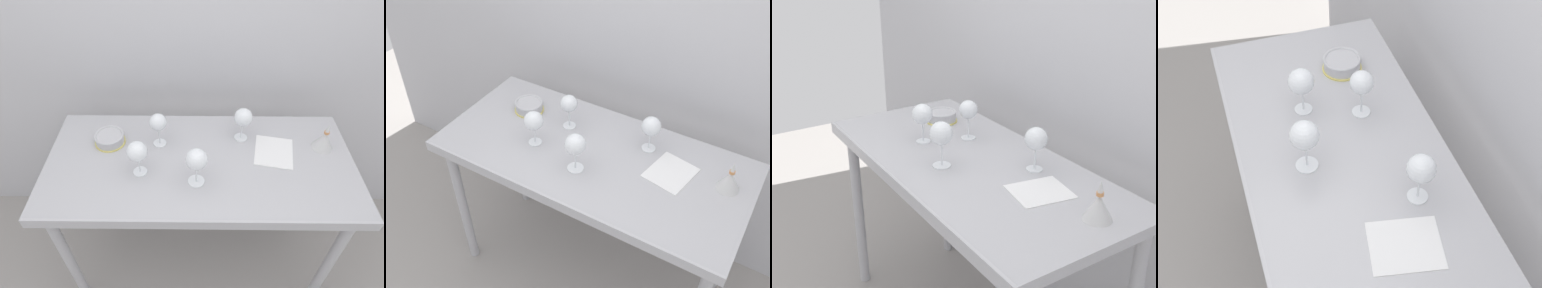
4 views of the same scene
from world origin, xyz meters
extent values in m
plane|color=gray|center=(0.00, 0.00, 0.00)|extent=(6.00, 6.00, 0.00)
cube|color=#B7B7BC|center=(0.00, 0.49, 1.30)|extent=(3.80, 0.04, 2.60)
cube|color=#AFAFB4|center=(0.00, 0.00, 0.88)|extent=(1.40, 0.64, 0.04)
cube|color=#AFAFB4|center=(0.00, -0.33, 0.88)|extent=(1.40, 0.01, 0.05)
cylinder|color=#AFAFB4|center=(-0.64, -0.26, 0.43)|extent=(0.05, 0.05, 0.86)
cylinder|color=#AFAFB4|center=(0.64, -0.26, 0.43)|extent=(0.05, 0.05, 0.86)
cylinder|color=#AFAFB4|center=(-0.64, 0.26, 0.43)|extent=(0.05, 0.05, 0.86)
cylinder|color=#AFAFB4|center=(0.64, 0.26, 0.43)|extent=(0.05, 0.05, 0.86)
cylinder|color=white|center=(-0.19, 0.11, 0.90)|extent=(0.06, 0.06, 0.00)
cylinder|color=white|center=(-0.19, 0.11, 0.95)|extent=(0.01, 0.01, 0.09)
sphere|color=white|center=(-0.19, 0.11, 1.03)|extent=(0.08, 0.08, 0.08)
cylinder|color=maroon|center=(-0.19, 0.11, 1.02)|extent=(0.06, 0.06, 0.03)
cylinder|color=white|center=(-0.26, -0.08, 0.90)|extent=(0.06, 0.06, 0.00)
cylinder|color=white|center=(-0.26, -0.08, 0.95)|extent=(0.01, 0.01, 0.08)
sphere|color=white|center=(-0.26, -0.08, 1.03)|extent=(0.09, 0.09, 0.09)
cylinder|color=#5A1626|center=(-0.26, -0.08, 1.01)|extent=(0.06, 0.06, 0.02)
cylinder|color=white|center=(-0.02, -0.13, 0.90)|extent=(0.07, 0.07, 0.00)
cylinder|color=white|center=(-0.02, -0.13, 0.95)|extent=(0.01, 0.01, 0.09)
sphere|color=white|center=(-0.02, -0.13, 1.04)|extent=(0.09, 0.09, 0.09)
cylinder|color=maroon|center=(-0.02, -0.13, 1.02)|extent=(0.06, 0.06, 0.03)
cylinder|color=white|center=(0.20, 0.15, 0.90)|extent=(0.06, 0.06, 0.00)
cylinder|color=white|center=(0.20, 0.15, 0.95)|extent=(0.01, 0.01, 0.09)
sphere|color=white|center=(0.20, 0.15, 1.03)|extent=(0.09, 0.09, 0.09)
cylinder|color=maroon|center=(0.20, 0.15, 1.01)|extent=(0.06, 0.06, 0.02)
cube|color=white|center=(0.35, 0.05, 0.90)|extent=(0.21, 0.23, 0.00)
cylinder|color=#DBCC66|center=(-0.43, 0.11, 0.90)|extent=(0.15, 0.15, 0.01)
cylinder|color=#B7B7BC|center=(-0.43, 0.11, 0.93)|extent=(0.13, 0.13, 0.04)
torus|color=#B7B7BC|center=(-0.43, 0.11, 0.95)|extent=(0.14, 0.14, 0.01)
cone|color=silver|center=(0.58, 0.09, 0.94)|extent=(0.10, 0.10, 0.08)
cylinder|color=#C17F4C|center=(0.58, 0.09, 0.99)|extent=(0.02, 0.02, 0.01)
cone|color=silver|center=(0.58, 0.09, 1.02)|extent=(0.02, 0.02, 0.04)
camera|label=1|loc=(-0.03, -1.03, 1.97)|focal=30.46mm
camera|label=2|loc=(0.70, -1.31, 2.23)|focal=41.70mm
camera|label=3|loc=(1.49, -0.99, 1.75)|focal=47.02mm
camera|label=4|loc=(1.09, -0.34, 2.20)|focal=51.74mm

